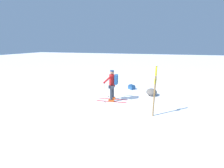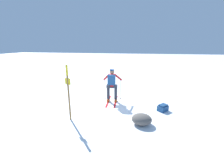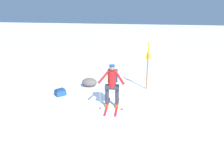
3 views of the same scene
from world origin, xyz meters
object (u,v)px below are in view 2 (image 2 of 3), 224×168
object	(u,v)px
skier	(112,84)
trail_marker	(68,88)
rock_boulder	(142,119)
dropped_backpack	(163,108)

from	to	relation	value
skier	trail_marker	distance (m)	2.55
skier	trail_marker	world-z (taller)	trail_marker
skier	rock_boulder	bearing A→B (deg)	126.48
skier	rock_boulder	size ratio (longest dim) A/B	2.27
trail_marker	rock_boulder	world-z (taller)	trail_marker
dropped_backpack	rock_boulder	world-z (taller)	rock_boulder
skier	dropped_backpack	distance (m)	2.66
dropped_backpack	trail_marker	xyz separation A→B (m)	(3.70, 1.52, 1.15)
skier	dropped_backpack	bearing A→B (deg)	164.60
trail_marker	rock_boulder	bearing A→B (deg)	-176.71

